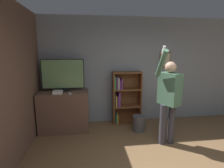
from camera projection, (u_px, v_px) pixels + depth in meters
The scene contains 9 objects.
wall_back at pixel (136, 71), 4.58m from camera, with size 6.82×0.09×2.70m.
wall_side_brick at pixel (16, 82), 2.93m from camera, with size 0.06×4.30×2.70m.
tv_ledge at pixel (65, 111), 4.12m from camera, with size 1.12×0.59×0.93m.
television at pixel (63, 75), 4.03m from camera, with size 0.97×0.22×0.75m.
game_console at pixel (58, 92), 3.85m from camera, with size 0.20×0.17×0.07m.
remote_loose at pixel (70, 93), 3.85m from camera, with size 0.08×0.14×0.02m.
bookshelf at pixel (124, 97), 4.49m from camera, with size 0.73×0.28×1.35m.
person at pixel (169, 96), 3.39m from camera, with size 0.56×0.55×1.96m.
waste_bin at pixel (139, 123), 4.12m from camera, with size 0.29×0.29×0.36m.
Camera 1 is at (-1.21, -1.71, 1.89)m, focal length 28.00 mm.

